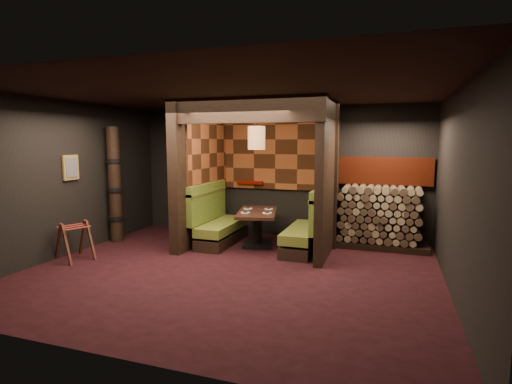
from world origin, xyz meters
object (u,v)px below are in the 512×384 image
object	(u,v)px
booth_bench_right	(308,230)
firewood_stack	(383,217)
booth_bench_left	(218,224)
luggage_rack	(75,239)
pendant_lamp	(257,138)
totem_column	(115,185)
dining_table	(257,223)

from	to	relation	value
booth_bench_right	firewood_stack	distance (m)	1.54
booth_bench_left	luggage_rack	xyz separation A→B (m)	(-1.94, -1.89, -0.04)
booth_bench_left	pendant_lamp	xyz separation A→B (m)	(0.87, -0.04, 1.77)
luggage_rack	booth_bench_left	bearing A→B (deg)	44.31
luggage_rack	totem_column	xyz separation A→B (m)	(-0.15, 1.34, 0.82)
firewood_stack	luggage_rack	bearing A→B (deg)	-153.45
booth_bench_left	dining_table	xyz separation A→B (m)	(0.87, 0.01, 0.09)
booth_bench_right	dining_table	size ratio (longest dim) A/B	1.07
booth_bench_right	luggage_rack	world-z (taller)	booth_bench_right
totem_column	dining_table	bearing A→B (deg)	10.72
luggage_rack	firewood_stack	xyz separation A→B (m)	(5.18, 2.59, 0.25)
luggage_rack	totem_column	distance (m)	1.58
booth_bench_left	firewood_stack	world-z (taller)	firewood_stack
booth_bench_left	totem_column	bearing A→B (deg)	-165.25
dining_table	firewood_stack	world-z (taller)	firewood_stack
pendant_lamp	firewood_stack	world-z (taller)	pendant_lamp
luggage_rack	firewood_stack	world-z (taller)	firewood_stack
booth_bench_right	dining_table	distance (m)	1.03
pendant_lamp	totem_column	size ratio (longest dim) A/B	0.38
luggage_rack	totem_column	size ratio (longest dim) A/B	0.33
dining_table	luggage_rack	world-z (taller)	dining_table
pendant_lamp	firewood_stack	xyz separation A→B (m)	(2.38, 0.74, -1.55)
dining_table	pendant_lamp	world-z (taller)	pendant_lamp
totem_column	firewood_stack	xyz separation A→B (m)	(5.33, 1.25, -0.57)
booth_bench_left	luggage_rack	distance (m)	2.71
totem_column	firewood_stack	size ratio (longest dim) A/B	1.39
pendant_lamp	luggage_rack	world-z (taller)	pendant_lamp
pendant_lamp	totem_column	xyz separation A→B (m)	(-2.95, -0.51, -0.98)
pendant_lamp	firewood_stack	size ratio (longest dim) A/B	0.53
firewood_stack	booth_bench_right	bearing A→B (deg)	-152.65
pendant_lamp	luggage_rack	distance (m)	3.81
dining_table	luggage_rack	size ratio (longest dim) A/B	1.87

